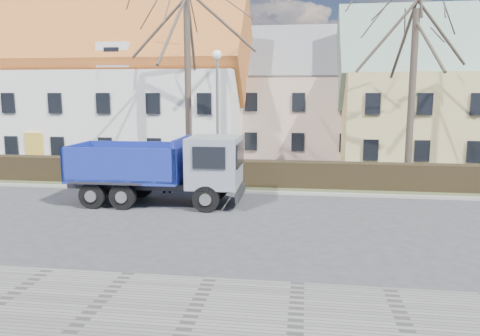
# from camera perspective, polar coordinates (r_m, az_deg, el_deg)

# --- Properties ---
(ground) EXTENTS (120.00, 120.00, 0.00)m
(ground) POSITION_cam_1_polar(r_m,az_deg,el_deg) (18.45, -6.60, -5.89)
(ground) COLOR #343436
(sidewalk_near) EXTENTS (80.00, 5.00, 0.08)m
(sidewalk_near) POSITION_cam_1_polar(r_m,az_deg,el_deg) (10.94, -18.40, -17.06)
(sidewalk_near) COLOR slate
(sidewalk_near) RESTS_ON ground
(curb_far) EXTENTS (80.00, 0.30, 0.12)m
(curb_far) POSITION_cam_1_polar(r_m,az_deg,el_deg) (22.79, -3.69, -2.77)
(curb_far) COLOR gray
(curb_far) RESTS_ON ground
(grass_strip) EXTENTS (80.00, 3.00, 0.10)m
(grass_strip) POSITION_cam_1_polar(r_m,az_deg,el_deg) (24.33, -2.92, -2.02)
(grass_strip) COLOR #3F4828
(grass_strip) RESTS_ON ground
(hedge) EXTENTS (60.00, 0.90, 1.30)m
(hedge) POSITION_cam_1_polar(r_m,az_deg,el_deg) (24.03, -3.02, -0.71)
(hedge) COLOR black
(hedge) RESTS_ON ground
(building_white) EXTENTS (26.80, 10.80, 9.50)m
(building_white) POSITION_cam_1_polar(r_m,az_deg,el_deg) (37.58, -20.05, 8.62)
(building_white) COLOR silver
(building_white) RESTS_ON ground
(building_pink) EXTENTS (10.80, 8.80, 8.00)m
(building_pink) POSITION_cam_1_polar(r_m,az_deg,el_deg) (37.23, 7.25, 7.94)
(building_pink) COLOR tan
(building_pink) RESTS_ON ground
(building_yellow) EXTENTS (18.80, 10.80, 8.50)m
(building_yellow) POSITION_cam_1_polar(r_m,az_deg,el_deg) (36.08, 26.77, 7.40)
(building_yellow) COLOR tan
(building_yellow) RESTS_ON ground
(tree_1) EXTENTS (9.20, 9.20, 12.65)m
(tree_1) POSITION_cam_1_polar(r_m,az_deg,el_deg) (26.59, -6.41, 12.48)
(tree_1) COLOR #3C3229
(tree_1) RESTS_ON ground
(tree_2) EXTENTS (8.00, 8.00, 11.00)m
(tree_2) POSITION_cam_1_polar(r_m,az_deg,el_deg) (26.30, 20.31, 10.21)
(tree_2) COLOR #3C3229
(tree_2) RESTS_ON ground
(dump_truck) EXTENTS (7.70, 2.96, 3.06)m
(dump_truck) POSITION_cam_1_polar(r_m,az_deg,el_deg) (20.50, -10.77, -0.09)
(dump_truck) COLOR navy
(dump_truck) RESTS_ON ground
(streetlight) EXTENTS (0.55, 0.55, 7.02)m
(streetlight) POSITION_cam_1_polar(r_m,az_deg,el_deg) (24.69, -2.76, 6.24)
(streetlight) COLOR gray
(streetlight) RESTS_ON ground
(cart_frame) EXTENTS (0.70, 0.48, 0.58)m
(cart_frame) POSITION_cam_1_polar(r_m,az_deg,el_deg) (22.72, -9.36, -2.33)
(cart_frame) COLOR silver
(cart_frame) RESTS_ON ground
(parked_car_a) EXTENTS (3.76, 1.90, 1.23)m
(parked_car_a) POSITION_cam_1_polar(r_m,az_deg,el_deg) (31.05, -13.99, 1.22)
(parked_car_a) COLOR black
(parked_car_a) RESTS_ON ground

